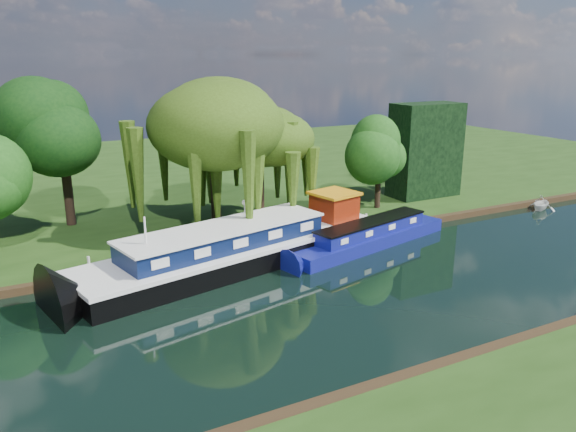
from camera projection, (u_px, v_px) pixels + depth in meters
ground at (317, 301)px, 29.24m from camera, size 120.00×120.00×0.00m
far_bank at (151, 176)px, 58.15m from camera, size 120.00×52.00×0.45m
dutch_barge at (243, 247)px, 34.26m from camera, size 21.03×8.91×4.33m
narrowboat at (371, 236)px, 37.50m from camera, size 13.28×5.20×1.91m
white_cruiser at (540, 210)px, 46.53m from camera, size 3.21×3.01×1.36m
willow_left at (213, 126)px, 38.46m from camera, size 8.32×8.32×9.98m
willow_right at (259, 147)px, 40.04m from camera, size 6.26×6.26×7.62m
tree_far_mid at (62, 134)px, 39.15m from camera, size 5.88×5.88×9.63m
tree_far_right at (379, 153)px, 44.29m from camera, size 3.92×3.92×6.41m
conifer_hedge at (425, 150)px, 48.38m from camera, size 6.00×3.00×8.00m
lamppost at (245, 208)px, 37.74m from camera, size 0.36×0.36×2.56m
mooring_posts at (244, 240)px, 35.91m from camera, size 19.16×0.16×1.00m
reeds_near at (530, 323)px, 25.69m from camera, size 33.70×1.50×1.10m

